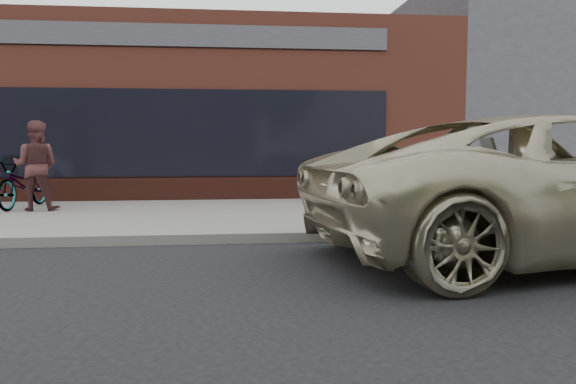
{
  "coord_description": "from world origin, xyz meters",
  "views": [
    {
      "loc": [
        -0.79,
        -4.16,
        1.49
      ],
      "look_at": [
        -0.0,
        2.98,
        0.85
      ],
      "focal_mm": 35.0,
      "sensor_mm": 36.0,
      "label": 1
    }
  ],
  "objects_px": {
    "minivan": "(562,187)",
    "cafe_patron_left": "(36,166)",
    "motorcycle": "(426,204)",
    "bicycle_front": "(24,184)"
  },
  "relations": [
    {
      "from": "bicycle_front",
      "to": "cafe_patron_left",
      "type": "xyz_separation_m",
      "value": [
        0.4,
        -0.5,
        0.39
      ]
    },
    {
      "from": "motorcycle",
      "to": "cafe_patron_left",
      "type": "distance_m",
      "value": 7.68
    },
    {
      "from": "minivan",
      "to": "cafe_patron_left",
      "type": "xyz_separation_m",
      "value": [
        -8.0,
        4.69,
        0.12
      ]
    },
    {
      "from": "motorcycle",
      "to": "minivan",
      "type": "distance_m",
      "value": 1.72
    },
    {
      "from": "minivan",
      "to": "bicycle_front",
      "type": "height_order",
      "value": "minivan"
    },
    {
      "from": "minivan",
      "to": "bicycle_front",
      "type": "xyz_separation_m",
      "value": [
        -8.4,
        5.19,
        -0.28
      ]
    },
    {
      "from": "motorcycle",
      "to": "bicycle_front",
      "type": "distance_m",
      "value": 8.29
    },
    {
      "from": "bicycle_front",
      "to": "cafe_patron_left",
      "type": "relative_size",
      "value": 1.05
    },
    {
      "from": "motorcycle",
      "to": "cafe_patron_left",
      "type": "bearing_deg",
      "value": 147.18
    },
    {
      "from": "bicycle_front",
      "to": "cafe_patron_left",
      "type": "distance_m",
      "value": 0.75
    }
  ]
}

